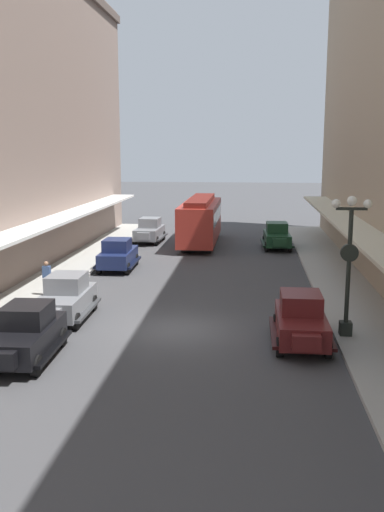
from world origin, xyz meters
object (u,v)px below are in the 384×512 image
object	(u,v)px
parked_car_5	(277,235)
parked_car_1	(118,254)
parked_car_3	(149,230)
parked_car_4	(301,319)
pedestrian_1	(47,278)
parked_car_0	(26,332)
fire_hydrant	(8,319)
lamp_post_with_clock	(349,260)
parked_car_2	(66,297)
streetcar	(200,219)

from	to	relation	value
parked_car_5	parked_car_1	bearing A→B (deg)	-139.40
parked_car_3	parked_car_4	distance (m)	23.82
parked_car_4	pedestrian_1	xyz separation A→B (m)	(-11.35, 5.22, 0.05)
parked_car_0	fire_hydrant	world-z (taller)	parked_car_0
lamp_post_with_clock	parked_car_3	bearing A→B (deg)	117.82
fire_hydrant	lamp_post_with_clock	bearing A→B (deg)	3.08
parked_car_2	fire_hydrant	bearing A→B (deg)	-128.39
parked_car_3	fire_hydrant	xyz separation A→B (m)	(-1.60, -21.81, -0.38)
parked_car_3	parked_car_2	bearing A→B (deg)	-89.94
parked_car_4	pedestrian_1	size ratio (longest dim) A/B	2.60
fire_hydrant	pedestrian_1	distance (m)	5.18
parked_car_5	fire_hydrant	world-z (taller)	parked_car_5
parked_car_3	pedestrian_1	size ratio (longest dim) A/B	2.62
parked_car_2	parked_car_4	world-z (taller)	same
parked_car_0	parked_car_1	size ratio (longest dim) A/B	1.00
parked_car_2	streetcar	bearing A→B (deg)	78.53
pedestrian_1	parked_car_2	bearing A→B (deg)	-58.09
parked_car_4	lamp_post_with_clock	world-z (taller)	lamp_post_with_clock
fire_hydrant	pedestrian_1	world-z (taller)	pedestrian_1
parked_car_1	parked_car_5	size ratio (longest dim) A/B	1.00
parked_car_2	parked_car_0	bearing A→B (deg)	-88.09
parked_car_4	pedestrian_1	distance (m)	12.49
parked_car_1	parked_car_3	xyz separation A→B (m)	(0.10, 9.91, 0.00)
parked_car_3	fire_hydrant	bearing A→B (deg)	-94.20
parked_car_4	parked_car_1	bearing A→B (deg)	128.55
streetcar	lamp_post_with_clock	bearing A→B (deg)	-70.58
parked_car_0	parked_car_1	bearing A→B (deg)	91.08
parked_car_2	parked_car_5	size ratio (longest dim) A/B	1.00
parked_car_0	parked_car_3	world-z (taller)	same
fire_hydrant	pedestrian_1	xyz separation A→B (m)	(-0.31, 5.16, 0.43)
lamp_post_with_clock	pedestrian_1	distance (m)	13.95
parked_car_5	lamp_post_with_clock	distance (m)	19.58
parked_car_3	parked_car_4	world-z (taller)	same
streetcar	lamp_post_with_clock	xyz separation A→B (m)	(7.24, -20.53, 1.08)
parked_car_0	parked_car_3	bearing A→B (deg)	90.41
parked_car_0	parked_car_5	size ratio (longest dim) A/B	1.00
parked_car_4	parked_car_2	bearing A→B (deg)	167.36
fire_hydrant	streetcar	bearing A→B (deg)	75.44
pedestrian_1	parked_car_4	bearing A→B (deg)	-24.69
parked_car_5	fire_hydrant	xyz separation A→B (m)	(-11.05, -20.08, -0.38)
parked_car_5	lamp_post_with_clock	world-z (taller)	lamp_post_with_clock
parked_car_2	parked_car_1	bearing A→B (deg)	90.69
lamp_post_with_clock	pedestrian_1	xyz separation A→B (m)	(-13.06, 4.47, -2.00)
parked_car_0	pedestrian_1	size ratio (longest dim) A/B	2.63
parked_car_4	parked_car_5	distance (m)	20.15
parked_car_0	streetcar	distance (m)	24.11
fire_hydrant	parked_car_4	bearing A→B (deg)	-0.33
parked_car_1	parked_car_3	distance (m)	9.91
parked_car_1	streetcar	distance (m)	10.19
parked_car_5	parked_car_4	bearing A→B (deg)	-90.04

